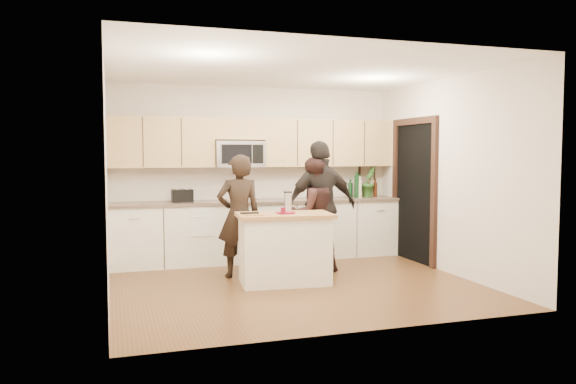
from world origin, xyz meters
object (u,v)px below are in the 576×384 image
object	(u,v)px
woman_left	(239,216)
woman_right	(321,206)
island	(284,248)
woman_center	(312,215)
toaster	(182,196)

from	to	relation	value
woman_left	woman_right	bearing A→B (deg)	178.52
woman_left	island	bearing A→B (deg)	129.04
woman_left	woman_right	distance (m)	1.18
woman_center	woman_right	world-z (taller)	woman_right
woman_left	woman_center	size ratio (longest dim) A/B	1.03
island	woman_right	xyz separation A→B (m)	(0.71, 0.55, 0.46)
toaster	woman_center	size ratio (longest dim) A/B	0.19
island	toaster	world-z (taller)	toaster
island	woman_center	distance (m)	0.87
island	woman_left	bearing A→B (deg)	136.32
toaster	woman_center	xyz separation A→B (m)	(1.67, -1.03, -0.23)
woman_center	toaster	bearing A→B (deg)	-39.05
island	woman_left	world-z (taller)	woman_left
island	woman_center	bearing A→B (deg)	49.45
woman_right	island	bearing A→B (deg)	30.00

